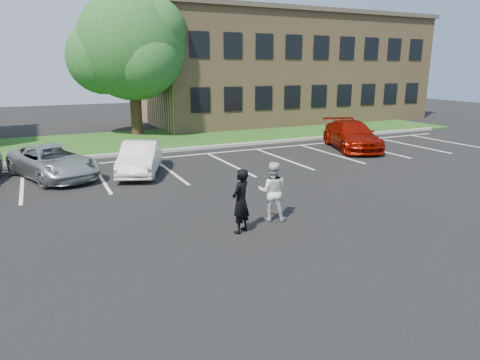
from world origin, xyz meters
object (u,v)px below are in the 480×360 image
at_px(man_black_suit, 241,201).
at_px(man_white_shirt, 272,191).
at_px(office_building, 284,68).
at_px(car_white_sedan, 140,158).
at_px(tree, 133,49).
at_px(car_red_compact, 352,135).
at_px(car_silver_minivan, 53,162).

distance_m(man_black_suit, man_white_shirt, 1.31).
bearing_deg(office_building, car_white_sedan, -137.36).
xyz_separation_m(man_black_suit, car_white_sedan, (-0.91, 7.63, -0.21)).
xyz_separation_m(tree, man_white_shirt, (-0.09, -17.63, -4.50)).
distance_m(man_white_shirt, car_white_sedan, 7.46).
height_order(office_building, tree, tree).
bearing_deg(car_red_compact, car_white_sedan, -156.81).
bearing_deg(tree, car_silver_minivan, -119.43).
relative_size(man_white_shirt, car_red_compact, 0.34).
height_order(office_building, car_red_compact, office_building).
distance_m(office_building, man_white_shirt, 25.06).
relative_size(office_building, car_red_compact, 4.45).
relative_size(man_black_suit, man_white_shirt, 1.02).
distance_m(tree, man_white_shirt, 18.19).
xyz_separation_m(office_building, car_red_compact, (-3.77, -13.35, -3.43)).
height_order(man_black_suit, man_white_shirt, man_black_suit).
bearing_deg(office_building, car_silver_minivan, -144.35).
xyz_separation_m(office_building, man_white_shirt, (-13.06, -21.14, -3.31)).
relative_size(tree, man_white_shirt, 5.20).
bearing_deg(man_black_suit, car_white_sedan, -116.71).
height_order(car_white_sedan, car_red_compact, car_red_compact).
height_order(tree, car_silver_minivan, tree).
xyz_separation_m(car_silver_minivan, car_red_compact, (14.68, -0.12, 0.09)).
relative_size(tree, car_silver_minivan, 1.90).
bearing_deg(car_white_sedan, man_white_shirt, -52.66).
bearing_deg(car_white_sedan, car_silver_minivan, -172.24).
bearing_deg(car_red_compact, office_building, 94.22).
height_order(man_white_shirt, car_silver_minivan, man_white_shirt).
bearing_deg(man_white_shirt, tree, -60.18).
xyz_separation_m(man_black_suit, man_white_shirt, (1.22, 0.47, -0.01)).
bearing_deg(car_silver_minivan, car_white_sedan, -34.29).
xyz_separation_m(man_white_shirt, car_red_compact, (9.29, 7.79, -0.12)).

